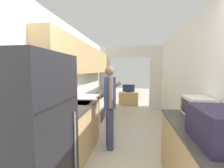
% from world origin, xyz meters
% --- Properties ---
extents(wall_left, '(0.38, 7.55, 2.50)m').
position_xyz_m(wall_left, '(-1.17, 2.39, 1.49)').
color(wall_left, silver).
rests_on(wall_left, ground_plane).
extents(wall_right, '(0.06, 7.55, 2.50)m').
position_xyz_m(wall_right, '(1.25, 1.98, 1.25)').
color(wall_right, silver).
rests_on(wall_right, ground_plane).
extents(wall_far_with_doorway, '(2.84, 0.06, 2.50)m').
position_xyz_m(wall_far_with_doorway, '(0.00, 5.18, 1.43)').
color(wall_far_with_doorway, silver).
rests_on(wall_far_with_doorway, ground_plane).
extents(counter_left, '(0.62, 3.97, 0.90)m').
position_xyz_m(counter_left, '(-0.92, 2.99, 0.45)').
color(counter_left, tan).
rests_on(counter_left, ground_plane).
extents(counter_right, '(0.62, 1.53, 0.90)m').
position_xyz_m(counter_right, '(0.92, 0.95, 0.45)').
color(counter_right, tan).
rests_on(counter_right, ground_plane).
extents(refrigerator, '(0.70, 0.84, 1.72)m').
position_xyz_m(refrigerator, '(-0.89, 0.52, 0.86)').
color(refrigerator, black).
rests_on(refrigerator, ground_plane).
extents(range_oven, '(0.66, 0.76, 1.04)m').
position_xyz_m(range_oven, '(-0.91, 2.73, 0.46)').
color(range_oven, white).
rests_on(range_oven, ground_plane).
extents(person, '(0.52, 0.44, 1.63)m').
position_xyz_m(person, '(-0.32, 2.02, 0.87)').
color(person, '#384266').
rests_on(person, ground_plane).
extents(suitcase, '(0.45, 0.59, 0.31)m').
position_xyz_m(suitcase, '(0.92, 0.56, 1.06)').
color(suitcase, '#231E38').
rests_on(suitcase, counter_right).
extents(microwave, '(0.33, 0.44, 0.27)m').
position_xyz_m(microwave, '(1.04, 1.39, 1.04)').
color(microwave, white).
rests_on(microwave, counter_right).
extents(tv_cabinet, '(0.84, 0.42, 0.59)m').
position_xyz_m(tv_cabinet, '(-0.07, 5.75, 0.30)').
color(tv_cabinet, tan).
rests_on(tv_cabinet, ground_plane).
extents(television, '(0.51, 0.16, 0.33)m').
position_xyz_m(television, '(-0.07, 5.70, 0.75)').
color(television, black).
rests_on(television, tv_cabinet).
extents(knife, '(0.06, 0.33, 0.02)m').
position_xyz_m(knife, '(-0.88, 3.40, 0.91)').
color(knife, '#B7B7BC').
rests_on(knife, counter_left).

